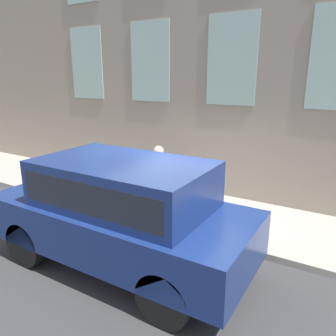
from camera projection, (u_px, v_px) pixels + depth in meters
ground_plane at (182, 237)px, 6.71m from camera, size 80.00×80.00×0.00m
sidewalk at (206, 213)px, 7.68m from camera, size 2.39×60.00×0.13m
building_facade at (236, 29)px, 7.65m from camera, size 0.33×40.00×8.44m
fire_hydrant at (178, 200)px, 7.37m from camera, size 0.33×0.44×0.68m
person at (159, 171)px, 7.64m from camera, size 0.36×0.24×1.50m
parked_truck_navy_near at (122, 207)px, 5.42m from camera, size 1.91×4.51×1.89m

